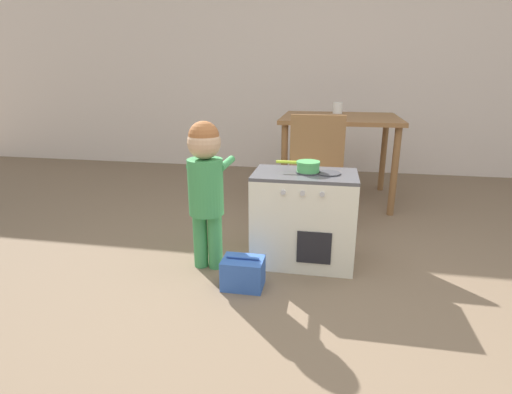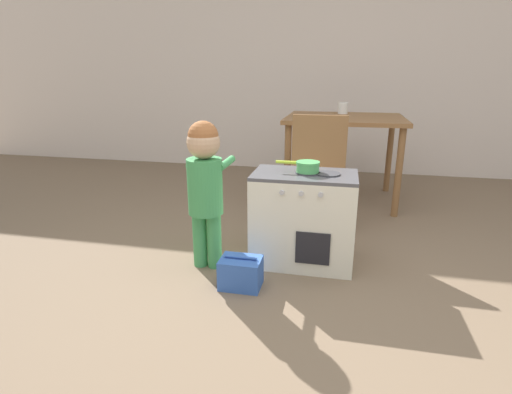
{
  "view_description": "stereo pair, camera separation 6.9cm",
  "coord_description": "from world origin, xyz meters",
  "px_view_note": "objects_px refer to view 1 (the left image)",
  "views": [
    {
      "loc": [
        0.0,
        -1.51,
        1.14
      ],
      "look_at": [
        -0.41,
        0.73,
        0.43
      ],
      "focal_mm": 28.0,
      "sensor_mm": 36.0,
      "label": 1
    },
    {
      "loc": [
        0.07,
        -1.49,
        1.14
      ],
      "look_at": [
        -0.41,
        0.73,
        0.43
      ],
      "focal_mm": 28.0,
      "sensor_mm": 36.0,
      "label": 2
    }
  ],
  "objects_px": {
    "child_figure": "(205,178)",
    "dining_table": "(339,128)",
    "dining_chair_near": "(316,168)",
    "toy_basket": "(242,273)",
    "toy_pot": "(307,166)",
    "cup_on_table": "(337,108)",
    "play_kitchen": "(303,218)"
  },
  "relations": [
    {
      "from": "dining_chair_near",
      "to": "toy_pot",
      "type": "bearing_deg",
      "value": -93.14
    },
    {
      "from": "dining_chair_near",
      "to": "toy_basket",
      "type": "bearing_deg",
      "value": -108.93
    },
    {
      "from": "child_figure",
      "to": "cup_on_table",
      "type": "xyz_separation_m",
      "value": [
        0.75,
        1.81,
        0.26
      ]
    },
    {
      "from": "child_figure",
      "to": "cup_on_table",
      "type": "bearing_deg",
      "value": 67.55
    },
    {
      "from": "play_kitchen",
      "to": "dining_chair_near",
      "type": "relative_size",
      "value": 0.71
    },
    {
      "from": "toy_pot",
      "to": "dining_table",
      "type": "distance_m",
      "value": 1.39
    },
    {
      "from": "toy_pot",
      "to": "dining_chair_near",
      "type": "height_order",
      "value": "dining_chair_near"
    },
    {
      "from": "toy_pot",
      "to": "play_kitchen",
      "type": "bearing_deg",
      "value": -177.55
    },
    {
      "from": "child_figure",
      "to": "dining_table",
      "type": "relative_size",
      "value": 0.87
    },
    {
      "from": "toy_pot",
      "to": "dining_table",
      "type": "height_order",
      "value": "dining_table"
    },
    {
      "from": "child_figure",
      "to": "dining_chair_near",
      "type": "distance_m",
      "value": 1.01
    },
    {
      "from": "play_kitchen",
      "to": "dining_chair_near",
      "type": "bearing_deg",
      "value": 85.83
    },
    {
      "from": "play_kitchen",
      "to": "toy_pot",
      "type": "relative_size",
      "value": 2.37
    },
    {
      "from": "dining_table",
      "to": "toy_pot",
      "type": "bearing_deg",
      "value": -98.27
    },
    {
      "from": "toy_pot",
      "to": "cup_on_table",
      "type": "xyz_separation_m",
      "value": [
        0.18,
        1.63,
        0.2
      ]
    },
    {
      "from": "toy_pot",
      "to": "child_figure",
      "type": "relative_size",
      "value": 0.29
    },
    {
      "from": "toy_pot",
      "to": "dining_table",
      "type": "bearing_deg",
      "value": 81.73
    },
    {
      "from": "toy_basket",
      "to": "dining_table",
      "type": "height_order",
      "value": "dining_table"
    },
    {
      "from": "child_figure",
      "to": "dining_chair_near",
      "type": "bearing_deg",
      "value": 52.9
    },
    {
      "from": "child_figure",
      "to": "dining_table",
      "type": "bearing_deg",
      "value": 63.58
    },
    {
      "from": "cup_on_table",
      "to": "play_kitchen",
      "type": "bearing_deg",
      "value": -96.57
    },
    {
      "from": "toy_basket",
      "to": "cup_on_table",
      "type": "bearing_deg",
      "value": 76.4
    },
    {
      "from": "toy_pot",
      "to": "toy_basket",
      "type": "bearing_deg",
      "value": -129.17
    },
    {
      "from": "play_kitchen",
      "to": "toy_pot",
      "type": "xyz_separation_m",
      "value": [
        0.01,
        0.0,
        0.33
      ]
    },
    {
      "from": "toy_pot",
      "to": "cup_on_table",
      "type": "bearing_deg",
      "value": 83.82
    },
    {
      "from": "toy_basket",
      "to": "dining_chair_near",
      "type": "relative_size",
      "value": 0.26
    },
    {
      "from": "toy_basket",
      "to": "dining_table",
      "type": "xyz_separation_m",
      "value": [
        0.51,
        1.76,
        0.58
      ]
    },
    {
      "from": "cup_on_table",
      "to": "dining_table",
      "type": "bearing_deg",
      "value": -84.95
    },
    {
      "from": "dining_chair_near",
      "to": "child_figure",
      "type": "bearing_deg",
      "value": -127.1
    },
    {
      "from": "play_kitchen",
      "to": "toy_pot",
      "type": "bearing_deg",
      "value": 2.45
    },
    {
      "from": "toy_basket",
      "to": "cup_on_table",
      "type": "xyz_separation_m",
      "value": [
        0.49,
        2.02,
        0.73
      ]
    },
    {
      "from": "child_figure",
      "to": "dining_table",
      "type": "height_order",
      "value": "child_figure"
    }
  ]
}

